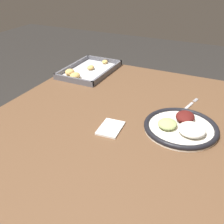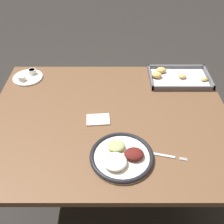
{
  "view_description": "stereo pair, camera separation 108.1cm",
  "coord_description": "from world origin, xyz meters",
  "px_view_note": "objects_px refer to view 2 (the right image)",
  "views": [
    {
      "loc": [
        -0.81,
        -0.4,
        1.27
      ],
      "look_at": [
        0.02,
        0.0,
        0.74
      ],
      "focal_mm": 42.0,
      "sensor_mm": 36.0,
      "label": 1
    },
    {
      "loc": [
        0.02,
        -1.01,
        1.61
      ],
      "look_at": [
        0.02,
        0.0,
        0.74
      ],
      "focal_mm": 42.0,
      "sensor_mm": 36.0,
      "label": 2
    }
  ],
  "objects_px": {
    "baking_tray": "(176,77)",
    "fork": "(163,155)",
    "dinner_plate": "(121,156)",
    "napkin": "(98,120)",
    "saucer_plate": "(27,77)"
  },
  "relations": [
    {
      "from": "fork",
      "to": "baking_tray",
      "type": "xyz_separation_m",
      "value": [
        0.17,
        0.61,
        0.01
      ]
    },
    {
      "from": "fork",
      "to": "baking_tray",
      "type": "height_order",
      "value": "baking_tray"
    },
    {
      "from": "baking_tray",
      "to": "dinner_plate",
      "type": "bearing_deg",
      "value": -119.83
    },
    {
      "from": "baking_tray",
      "to": "fork",
      "type": "bearing_deg",
      "value": -105.86
    },
    {
      "from": "saucer_plate",
      "to": "napkin",
      "type": "distance_m",
      "value": 0.59
    },
    {
      "from": "dinner_plate",
      "to": "napkin",
      "type": "xyz_separation_m",
      "value": [
        -0.11,
        0.25,
        -0.01
      ]
    },
    {
      "from": "fork",
      "to": "napkin",
      "type": "distance_m",
      "value": 0.38
    },
    {
      "from": "fork",
      "to": "baking_tray",
      "type": "distance_m",
      "value": 0.63
    },
    {
      "from": "fork",
      "to": "dinner_plate",
      "type": "bearing_deg",
      "value": -162.47
    },
    {
      "from": "fork",
      "to": "napkin",
      "type": "bearing_deg",
      "value": 154.96
    },
    {
      "from": "dinner_plate",
      "to": "saucer_plate",
      "type": "distance_m",
      "value": 0.84
    },
    {
      "from": "dinner_plate",
      "to": "napkin",
      "type": "bearing_deg",
      "value": 114.51
    },
    {
      "from": "baking_tray",
      "to": "napkin",
      "type": "relative_size",
      "value": 3.0
    },
    {
      "from": "dinner_plate",
      "to": "baking_tray",
      "type": "xyz_separation_m",
      "value": [
        0.36,
        0.62,
        -0.0
      ]
    },
    {
      "from": "dinner_plate",
      "to": "fork",
      "type": "height_order",
      "value": "dinner_plate"
    }
  ]
}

